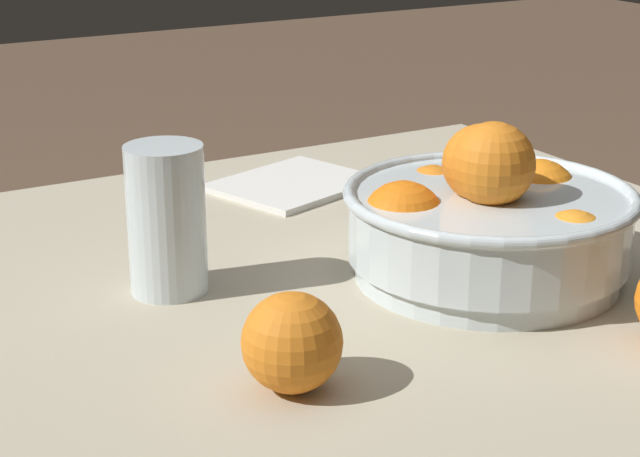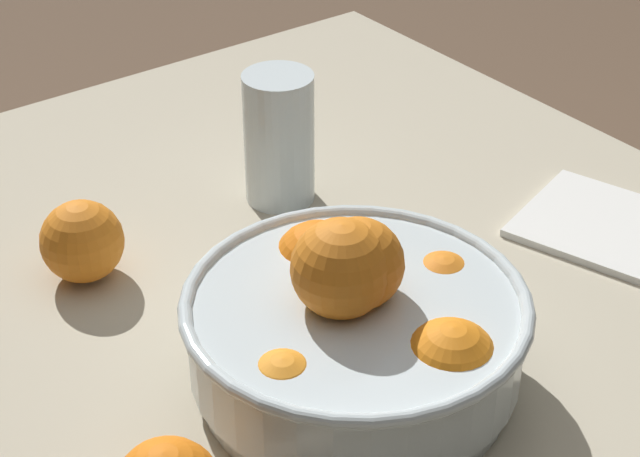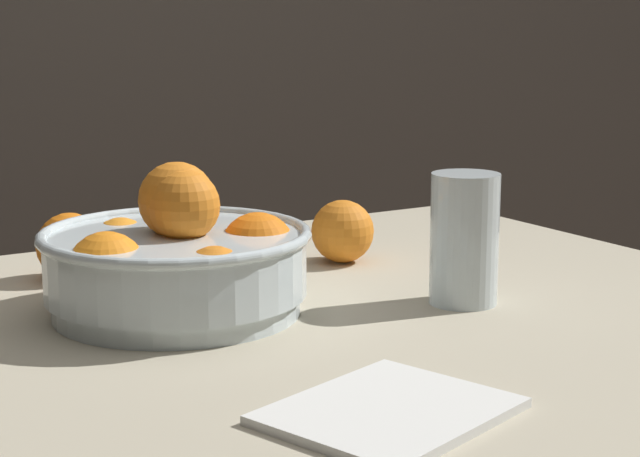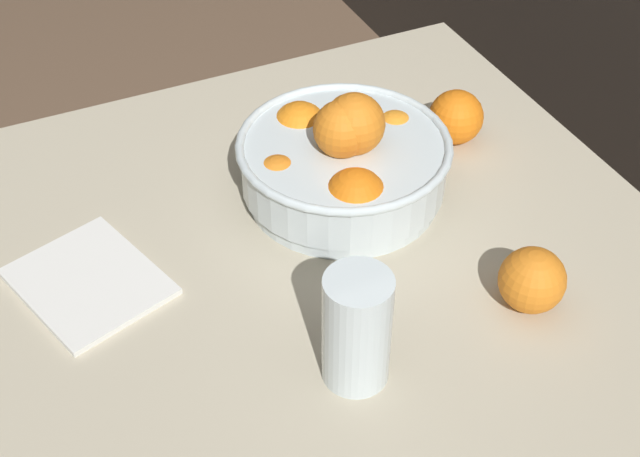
{
  "view_description": "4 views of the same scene",
  "coord_description": "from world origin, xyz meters",
  "px_view_note": "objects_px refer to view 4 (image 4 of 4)",
  "views": [
    {
      "loc": [
        0.48,
        0.85,
        1.16
      ],
      "look_at": [
        -0.01,
        -0.01,
        0.8
      ],
      "focal_mm": 60.0,
      "sensor_mm": 36.0,
      "label": 1
    },
    {
      "loc": [
        -0.68,
        0.51,
        1.36
      ],
      "look_at": [
        -0.03,
        0.02,
        0.83
      ],
      "focal_mm": 60.0,
      "sensor_mm": 36.0,
      "label": 2
    },
    {
      "loc": [
        -0.59,
        -0.94,
        1.07
      ],
      "look_at": [
        0.01,
        0.04,
        0.84
      ],
      "focal_mm": 60.0,
      "sensor_mm": 36.0,
      "label": 3
    },
    {
      "loc": [
        0.7,
        -0.35,
        1.54
      ],
      "look_at": [
        -0.04,
        -0.01,
        0.81
      ],
      "focal_mm": 50.0,
      "sensor_mm": 36.0,
      "label": 4
    }
  ],
  "objects_px": {
    "orange_loose_front": "(456,117)",
    "fruit_bowl": "(342,162)",
    "orange_loose_near_bowl": "(532,280)",
    "juice_glass": "(357,334)"
  },
  "relations": [
    {
      "from": "orange_loose_front",
      "to": "fruit_bowl",
      "type": "bearing_deg",
      "value": -77.12
    },
    {
      "from": "fruit_bowl",
      "to": "orange_loose_near_bowl",
      "type": "height_order",
      "value": "fruit_bowl"
    },
    {
      "from": "orange_loose_near_bowl",
      "to": "orange_loose_front",
      "type": "height_order",
      "value": "same"
    },
    {
      "from": "orange_loose_near_bowl",
      "to": "orange_loose_front",
      "type": "xyz_separation_m",
      "value": [
        -0.33,
        0.09,
        -0.0
      ]
    },
    {
      "from": "fruit_bowl",
      "to": "orange_loose_front",
      "type": "distance_m",
      "value": 0.21
    },
    {
      "from": "fruit_bowl",
      "to": "orange_loose_front",
      "type": "bearing_deg",
      "value": 102.88
    },
    {
      "from": "juice_glass",
      "to": "orange_loose_front",
      "type": "distance_m",
      "value": 0.47
    },
    {
      "from": "orange_loose_near_bowl",
      "to": "orange_loose_front",
      "type": "distance_m",
      "value": 0.34
    },
    {
      "from": "fruit_bowl",
      "to": "orange_loose_front",
      "type": "height_order",
      "value": "fruit_bowl"
    },
    {
      "from": "fruit_bowl",
      "to": "orange_loose_front",
      "type": "relative_size",
      "value": 3.58
    }
  ]
}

